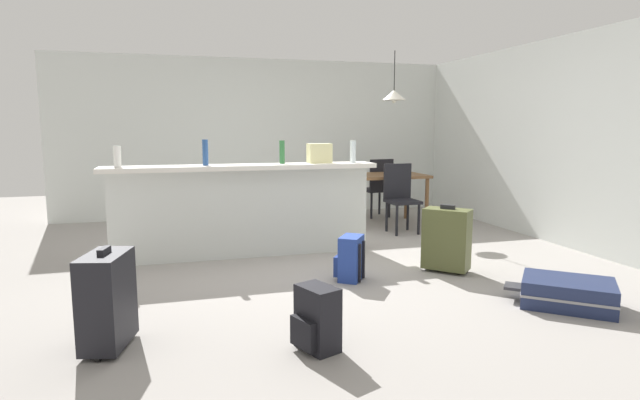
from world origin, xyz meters
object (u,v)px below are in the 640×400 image
at_px(bottle_white, 117,157).
at_px(dining_chair_far_side, 378,185).
at_px(backpack_black, 317,320).
at_px(backpack_blue, 350,259).
at_px(bottle_green, 282,152).
at_px(dining_chair_near_partition, 400,195).
at_px(suitcase_upright_black, 107,299).
at_px(dining_table, 386,181).
at_px(pendant_lamp, 394,95).
at_px(bottle_blue, 205,152).
at_px(suitcase_upright_olive, 447,239).
at_px(suitcase_flat_navy, 567,293).
at_px(grocery_bag, 319,153).
at_px(bottle_clear, 353,152).

height_order(bottle_white, dining_chair_far_side, bottle_white).
xyz_separation_m(bottle_white, backpack_black, (1.39, -2.56, -0.93)).
distance_m(bottle_white, backpack_blue, 2.58).
height_order(bottle_white, bottle_green, bottle_green).
xyz_separation_m(dining_chair_near_partition, backpack_black, (-2.11, -3.31, -0.31)).
distance_m(bottle_green, suitcase_upright_black, 2.87).
bearing_deg(dining_chair_far_side, bottle_green, -136.29).
bearing_deg(dining_table, pendant_lamp, -10.34).
bearing_deg(suitcase_upright_black, bottle_blue, 70.38).
xyz_separation_m(suitcase_upright_olive, backpack_blue, (-1.01, -0.01, -0.13)).
bearing_deg(suitcase_upright_black, dining_chair_far_side, 48.89).
bearing_deg(dining_chair_near_partition, suitcase_flat_navy, -89.25).
height_order(bottle_blue, dining_table, bottle_blue).
xyz_separation_m(bottle_blue, dining_chair_near_partition, (2.62, 0.74, -0.64)).
distance_m(dining_chair_far_side, backpack_black, 5.00).
xyz_separation_m(dining_table, pendant_lamp, (0.09, -0.02, 1.23)).
height_order(dining_chair_far_side, suitcase_flat_navy, dining_chair_far_side).
distance_m(bottle_blue, dining_chair_near_partition, 2.80).
bearing_deg(dining_chair_near_partition, bottle_white, -167.91).
bearing_deg(bottle_green, dining_chair_near_partition, 21.49).
bearing_deg(backpack_black, suitcase_flat_navy, 5.97).
relative_size(grocery_bag, dining_table, 0.24).
height_order(pendant_lamp, suitcase_flat_navy, pendant_lamp).
bearing_deg(bottle_clear, backpack_blue, -110.42).
xyz_separation_m(dining_chair_far_side, pendant_lamp, (-0.02, -0.58, 1.36)).
bearing_deg(backpack_black, bottle_green, 82.78).
xyz_separation_m(dining_table, suitcase_upright_olive, (-0.43, -2.50, -0.32)).
bearing_deg(suitcase_upright_black, backpack_blue, 26.45).
bearing_deg(grocery_bag, backpack_black, -106.33).
bearing_deg(bottle_green, bottle_clear, -5.22).
relative_size(suitcase_upright_olive, backpack_blue, 1.60).
distance_m(dining_chair_far_side, suitcase_upright_black, 5.40).
relative_size(pendant_lamp, backpack_black, 1.75).
height_order(bottle_clear, backpack_blue, bottle_clear).
bearing_deg(bottle_blue, bottle_green, 2.85).
height_order(suitcase_flat_navy, backpack_blue, backpack_blue).
bearing_deg(backpack_black, pendant_lamp, 59.96).
distance_m(bottle_blue, bottle_clear, 1.66).
bearing_deg(dining_chair_far_side, bottle_clear, -120.19).
xyz_separation_m(bottle_clear, dining_chair_near_partition, (0.97, 0.77, -0.63)).
bearing_deg(backpack_blue, bottle_green, 107.48).
height_order(bottle_green, bottle_clear, bottle_green).
relative_size(dining_table, backpack_black, 2.62).
relative_size(bottle_clear, dining_chair_far_side, 0.27).
bearing_deg(dining_chair_far_side, dining_chair_near_partition, -97.50).
xyz_separation_m(suitcase_upright_olive, backpack_black, (-1.73, -1.39, -0.13)).
bearing_deg(bottle_white, dining_table, 20.65).
relative_size(suitcase_upright_olive, backpack_black, 1.60).
height_order(dining_chair_far_side, pendant_lamp, pendant_lamp).
bearing_deg(pendant_lamp, bottle_blue, -154.54).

